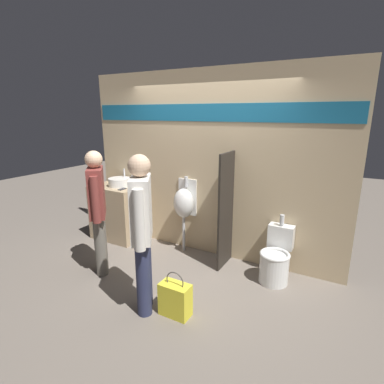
# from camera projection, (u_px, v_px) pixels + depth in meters

# --- Properties ---
(ground_plane) EXTENTS (16.00, 16.00, 0.00)m
(ground_plane) POSITION_uv_depth(u_px,v_px,m) (186.00, 267.00, 4.22)
(ground_plane) COLOR #70665B
(display_wall) EXTENTS (4.01, 0.07, 2.70)m
(display_wall) POSITION_uv_depth(u_px,v_px,m) (206.00, 165.00, 4.37)
(display_wall) COLOR tan
(display_wall) RESTS_ON ground_plane
(sink_counter) EXTENTS (0.82, 0.53, 0.92)m
(sink_counter) POSITION_uv_depth(u_px,v_px,m) (117.00, 212.00, 5.09)
(sink_counter) COLOR tan
(sink_counter) RESTS_ON ground_plane
(sink_basin) EXTENTS (0.36, 0.36, 0.27)m
(sink_basin) POSITION_uv_depth(u_px,v_px,m) (120.00, 182.00, 4.98)
(sink_basin) COLOR white
(sink_basin) RESTS_ON sink_counter
(cell_phone) EXTENTS (0.07, 0.14, 0.01)m
(cell_phone) POSITION_uv_depth(u_px,v_px,m) (122.00, 189.00, 4.77)
(cell_phone) COLOR #232328
(cell_phone) RESTS_ON sink_counter
(divider_near_counter) EXTENTS (0.03, 0.47, 1.60)m
(divider_near_counter) POSITION_uv_depth(u_px,v_px,m) (226.00, 211.00, 4.09)
(divider_near_counter) COLOR #28231E
(divider_near_counter) RESTS_ON ground_plane
(urinal_near_counter) EXTENTS (0.32, 0.26, 1.17)m
(urinal_near_counter) POSITION_uv_depth(u_px,v_px,m) (184.00, 203.00, 4.54)
(urinal_near_counter) COLOR silver
(urinal_near_counter) RESTS_ON ground_plane
(toilet) EXTENTS (0.38, 0.54, 0.83)m
(toilet) POSITION_uv_depth(u_px,v_px,m) (276.00, 260.00, 3.82)
(toilet) COLOR white
(toilet) RESTS_ON ground_plane
(person_in_vest) EXTENTS (0.42, 0.45, 1.65)m
(person_in_vest) POSITION_uv_depth(u_px,v_px,m) (98.00, 208.00, 3.87)
(person_in_vest) COLOR #666056
(person_in_vest) RESTS_ON ground_plane
(person_with_lanyard) EXTENTS (0.40, 0.52, 1.72)m
(person_with_lanyard) POSITION_uv_depth(u_px,v_px,m) (142.00, 229.00, 3.08)
(person_with_lanyard) COLOR #282D4C
(person_with_lanyard) RESTS_ON ground_plane
(shopping_bag) EXTENTS (0.33, 0.18, 0.51)m
(shopping_bag) POSITION_uv_depth(u_px,v_px,m) (175.00, 299.00, 3.17)
(shopping_bag) COLOR yellow
(shopping_bag) RESTS_ON ground_plane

